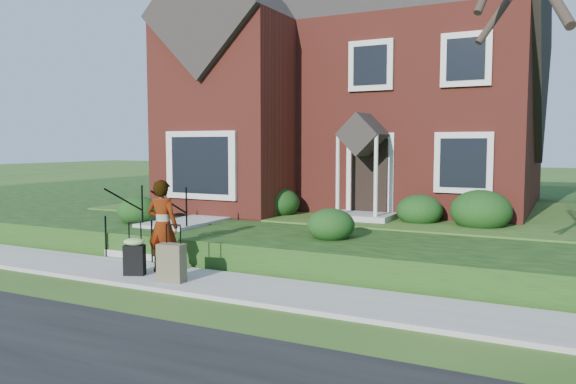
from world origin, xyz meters
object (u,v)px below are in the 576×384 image
Objects in this scene: woman at (162,226)px; suitcase_black at (134,254)px; front_steps at (159,234)px; suitcase_olive at (172,263)px.

suitcase_black is at bearing 52.00° from woman.
woman is at bearing -48.10° from front_steps.
front_steps reaches higher than suitcase_olive.
suitcase_black is 0.97m from suitcase_olive.
suitcase_olive is (0.66, -0.57, -0.55)m from woman.
woman reaches higher than suitcase_olive.
front_steps is 2.37m from suitcase_black.
suitcase_black is at bearing -61.15° from front_steps.
woman is 0.75m from suitcase_black.
front_steps is at bearing -53.95° from woman.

